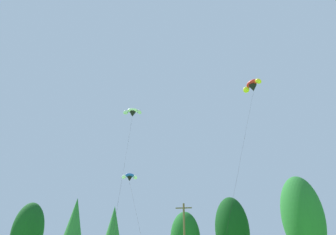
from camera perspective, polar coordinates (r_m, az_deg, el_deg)
The scene contains 8 objects.
treeline_tree_b at distance 59.57m, azimuth -25.98°, elevation -19.72°, with size 5.31×5.31×13.02m.
treeline_tree_c at distance 54.23m, azimuth -18.13°, elevation -20.00°, with size 4.54×4.54×13.34m.
treeline_tree_d at distance 52.79m, azimuth -10.84°, elevation -21.56°, with size 4.23×4.23×11.98m.
treeline_tree_f at distance 48.55m, azimuth 12.54°, elevation -20.83°, with size 5.19×5.19×12.54m.
treeline_tree_g at distance 48.10m, azimuth 24.99°, elevation -17.28°, with size 5.82×5.82×14.88m.
parafoil_kite_high_white at distance 41.78m, azimuth -7.00°, elevation 1.02°, with size 3.01×10.42×21.31m.
parafoil_kite_mid_blue_white at distance 49.07m, azimuth -7.57°, elevation -11.58°, with size 9.18×18.89×15.24m.
parafoil_kite_far_red_yellow at distance 41.05m, azimuth 16.29°, elevation 6.00°, with size 7.76×8.52×23.63m.
Camera 1 is at (5.57, -0.52, 2.56)m, focal length 30.94 mm.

